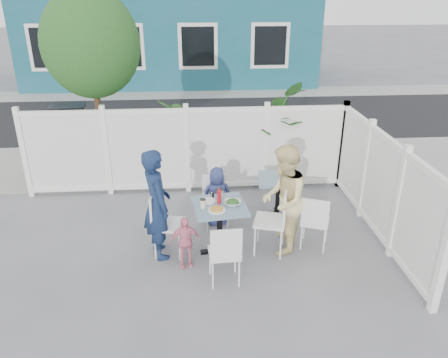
{
  "coord_description": "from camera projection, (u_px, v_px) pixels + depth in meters",
  "views": [
    {
      "loc": [
        0.2,
        -5.14,
        3.57
      ],
      "look_at": [
        0.64,
        0.67,
        0.98
      ],
      "focal_mm": 35.0,
      "sensor_mm": 36.0,
      "label": 1
    }
  ],
  "objects": [
    {
      "name": "chair_spare",
      "position": [
        315.0,
        219.0,
        6.29
      ],
      "size": [
        0.5,
        0.49,
        0.85
      ],
      "rotation": [
        0.0,
        0.0,
        -0.38
      ],
      "color": "white",
      "rests_on": "ground"
    },
    {
      "name": "potted_shrub_a",
      "position": [
        177.0,
        139.0,
        8.62
      ],
      "size": [
        1.23,
        1.23,
        1.59
      ],
      "primitive_type": "imported",
      "rotation": [
        0.0,
        0.0,
        2.14
      ],
      "color": "#1A4518",
      "rests_on": "ground"
    },
    {
      "name": "potted_shrub_b",
      "position": [
        267.0,
        133.0,
        8.6
      ],
      "size": [
        1.71,
        1.88,
        1.82
      ],
      "primitive_type": "imported",
      "rotation": [
        0.0,
        0.0,
        1.37
      ],
      "color": "#1A4518",
      "rests_on": "ground"
    },
    {
      "name": "boy",
      "position": [
        217.0,
        196.0,
        6.97
      ],
      "size": [
        0.51,
        0.37,
        0.98
      ],
      "primitive_type": "imported",
      "rotation": [
        0.0,
        0.0,
        3.26
      ],
      "color": "navy",
      "rests_on": "ground"
    },
    {
      "name": "plate_main",
      "position": [
        217.0,
        210.0,
        5.94
      ],
      "size": [
        0.24,
        0.24,
        0.02
      ],
      "primitive_type": "cylinder",
      "color": "white",
      "rests_on": "main_table"
    },
    {
      "name": "coffee_cup_b",
      "position": [
        221.0,
        194.0,
        6.3
      ],
      "size": [
        0.08,
        0.08,
        0.12
      ],
      "primitive_type": "cylinder",
      "color": "beige",
      "rests_on": "main_table"
    },
    {
      "name": "coffee_cup_a",
      "position": [
        203.0,
        204.0,
        6.01
      ],
      "size": [
        0.08,
        0.08,
        0.12
      ],
      "primitive_type": "cylinder",
      "color": "beige",
      "rests_on": "main_table"
    },
    {
      "name": "ground",
      "position": [
        182.0,
        264.0,
        6.12
      ],
      "size": [
        80.0,
        80.0,
        0.0
      ],
      "primitive_type": "plane",
      "color": "slate"
    },
    {
      "name": "man",
      "position": [
        157.0,
        204.0,
        6.03
      ],
      "size": [
        0.56,
        0.68,
        1.61
      ],
      "primitive_type": "imported",
      "rotation": [
        0.0,
        0.0,
        1.92
      ],
      "color": "#142447",
      "rests_on": "ground"
    },
    {
      "name": "near_sidewalk",
      "position": [
        184.0,
        163.0,
        9.58
      ],
      "size": [
        24.0,
        2.6,
        0.01
      ],
      "primitive_type": "cube",
      "color": "gray",
      "rests_on": "ground"
    },
    {
      "name": "woman",
      "position": [
        283.0,
        200.0,
        6.16
      ],
      "size": [
        0.79,
        0.91,
        1.6
      ],
      "primitive_type": "imported",
      "rotation": [
        0.0,
        0.0,
        -1.83
      ],
      "color": "yellow",
      "rests_on": "ground"
    },
    {
      "name": "toddler",
      "position": [
        185.0,
        242.0,
        5.94
      ],
      "size": [
        0.47,
        0.25,
        0.76
      ],
      "primitive_type": "imported",
      "rotation": [
        0.0,
        0.0,
        0.15
      ],
      "color": "pink",
      "rests_on": "ground"
    },
    {
      "name": "far_sidewalk",
      "position": [
        185.0,
        94.0,
        15.78
      ],
      "size": [
        24.0,
        1.6,
        0.01
      ],
      "primitive_type": "cube",
      "color": "gray",
      "rests_on": "ground"
    },
    {
      "name": "main_table",
      "position": [
        220.0,
        216.0,
        6.17
      ],
      "size": [
        0.81,
        0.81,
        0.77
      ],
      "rotation": [
        0.0,
        0.0,
        0.13
      ],
      "color": "#4A6180",
      "rests_on": "ground"
    },
    {
      "name": "salt_shaker",
      "position": [
        212.0,
        195.0,
        6.32
      ],
      "size": [
        0.03,
        0.03,
        0.07
      ],
      "primitive_type": "cylinder",
      "color": "white",
      "rests_on": "main_table"
    },
    {
      "name": "salad_bowl",
      "position": [
        233.0,
        203.0,
        6.09
      ],
      "size": [
        0.23,
        0.23,
        0.06
      ],
      "primitive_type": "imported",
      "color": "white",
      "rests_on": "main_table"
    },
    {
      "name": "chair_near",
      "position": [
        225.0,
        251.0,
        5.5
      ],
      "size": [
        0.42,
        0.4,
        0.87
      ],
      "rotation": [
        0.0,
        0.0,
        0.06
      ],
      "color": "white",
      "rests_on": "ground"
    },
    {
      "name": "chair_right",
      "position": [
        276.0,
        216.0,
        6.19
      ],
      "size": [
        0.55,
        0.56,
        1.01
      ],
      "rotation": [
        0.0,
        0.0,
        1.29
      ],
      "color": "white",
      "rests_on": "ground"
    },
    {
      "name": "tree",
      "position": [
        91.0,
        44.0,
        7.97
      ],
      "size": [
        1.8,
        1.62,
        3.59
      ],
      "color": "#382316",
      "rests_on": "ground"
    },
    {
      "name": "plate_side",
      "position": [
        208.0,
        201.0,
        6.2
      ],
      "size": [
        0.23,
        0.23,
        0.02
      ],
      "primitive_type": "cylinder",
      "color": "white",
      "rests_on": "main_table"
    },
    {
      "name": "chair_left",
      "position": [
        163.0,
        218.0,
        6.17
      ],
      "size": [
        0.49,
        0.5,
        0.95
      ],
      "rotation": [
        0.0,
        0.0,
        -1.74
      ],
      "color": "white",
      "rests_on": "ground"
    },
    {
      "name": "spare_table",
      "position": [
        278.0,
        187.0,
        7.17
      ],
      "size": [
        0.73,
        0.73,
        0.7
      ],
      "rotation": [
        0.0,
        0.0,
        -0.12
      ],
      "color": "#4A6180",
      "rests_on": "ground"
    },
    {
      "name": "building",
      "position": [
        171.0,
        1.0,
        17.63
      ],
      "size": [
        11.0,
        6.0,
        6.0
      ],
      "color": "#12565F",
      "rests_on": "ground"
    },
    {
      "name": "fence_back",
      "position": [
        187.0,
        152.0,
        8.0
      ],
      "size": [
        5.86,
        0.08,
        1.6
      ],
      "color": "white",
      "rests_on": "ground"
    },
    {
      "name": "utility_cabinet",
      "position": [
        71.0,
        136.0,
        9.35
      ],
      "size": [
        0.72,
        0.56,
        1.24
      ],
      "primitive_type": "cube",
      "rotation": [
        0.0,
        0.0,
        0.13
      ],
      "color": "gold",
      "rests_on": "ground"
    },
    {
      "name": "ketchup_bottle",
      "position": [
        219.0,
        197.0,
        6.11
      ],
      "size": [
        0.06,
        0.06,
        0.19
      ],
      "primitive_type": "cylinder",
      "color": "#AB111E",
      "rests_on": "main_table"
    },
    {
      "name": "street",
      "position": [
        185.0,
        117.0,
        12.96
      ],
      "size": [
        24.0,
        5.0,
        0.01
      ],
      "primitive_type": "cube",
      "color": "black",
      "rests_on": "ground"
    },
    {
      "name": "chair_back",
      "position": [
        215.0,
        197.0,
        6.95
      ],
      "size": [
        0.42,
        0.4,
        0.84
      ],
      "rotation": [
        0.0,
        0.0,
        3.24
      ],
      "color": "white",
      "rests_on": "ground"
    },
    {
      "name": "fence_right",
      "position": [
        380.0,
        188.0,
        6.56
      ],
      "size": [
        0.08,
        3.66,
        1.6
      ],
      "rotation": [
        0.0,
        0.0,
        1.57
      ],
      "color": "white",
      "rests_on": "ground"
    },
    {
      "name": "pepper_shaker",
      "position": [
        213.0,
        195.0,
        6.3
      ],
      "size": [
        0.03,
        0.03,
        0.07
      ],
      "primitive_type": "cylinder",
      "color": "black",
      "rests_on": "main_table"
    }
  ]
}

